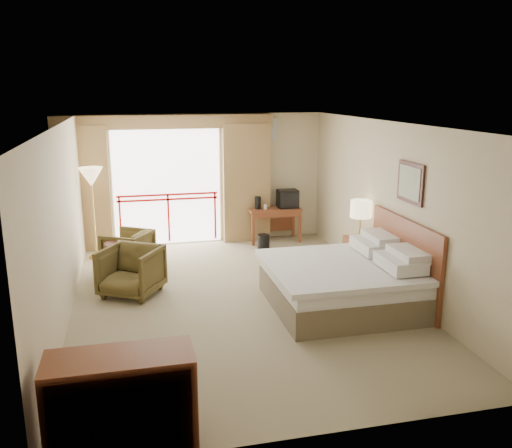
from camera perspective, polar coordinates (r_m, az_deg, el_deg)
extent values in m
plane|color=gray|center=(8.52, -1.82, -7.97)|extent=(7.00, 7.00, 0.00)
plane|color=white|center=(7.91, -1.98, 10.47)|extent=(7.00, 7.00, 0.00)
plane|color=#C9B891|center=(11.50, -5.36, 4.77)|extent=(5.00, 0.00, 5.00)
plane|color=#C9B891|center=(4.88, 6.35, -8.25)|extent=(5.00, 0.00, 5.00)
plane|color=#C9B891|center=(8.02, -19.69, -0.08)|extent=(0.00, 7.00, 7.00)
plane|color=#C9B891|center=(8.93, 14.03, 1.72)|extent=(0.00, 7.00, 7.00)
plane|color=white|center=(11.42, -9.32, 3.82)|extent=(2.40, 0.00, 2.40)
cube|color=red|center=(11.45, -9.26, 2.57)|extent=(2.09, 0.03, 0.04)
cube|color=red|center=(11.43, -9.28, 3.06)|extent=(2.09, 0.03, 0.04)
cube|color=red|center=(11.51, -14.09, 0.35)|extent=(0.04, 0.03, 1.00)
cube|color=red|center=(11.54, -9.18, 0.63)|extent=(0.04, 0.03, 1.00)
cube|color=red|center=(11.64, -4.32, 0.89)|extent=(0.04, 0.03, 1.00)
cube|color=olive|center=(11.30, -17.66, 3.49)|extent=(1.00, 0.26, 2.50)
cube|color=olive|center=(11.52, -1.04, 4.34)|extent=(1.00, 0.26, 2.50)
cube|color=olive|center=(11.17, -9.55, 10.56)|extent=(4.40, 0.22, 0.28)
cube|color=silver|center=(11.60, 1.01, 9.89)|extent=(0.50, 0.04, 0.50)
cube|color=brown|center=(8.31, 8.94, -7.25)|extent=(2.05, 2.00, 0.40)
cube|color=white|center=(8.20, 9.02, -5.30)|extent=(2.01, 1.96, 0.22)
cube|color=white|center=(8.14, 8.73, -4.47)|extent=(2.09, 2.06, 0.08)
cube|color=white|center=(8.02, 14.96, -3.96)|extent=(0.50, 0.75, 0.18)
cube|color=white|center=(8.79, 12.22, -2.22)|extent=(0.50, 0.75, 0.18)
cube|color=white|center=(8.05, 15.83, -3.06)|extent=(0.40, 0.70, 0.14)
cube|color=white|center=(8.81, 13.03, -1.41)|extent=(0.40, 0.70, 0.14)
cube|color=maroon|center=(8.58, 15.33, -3.71)|extent=(0.06, 2.10, 1.30)
cube|color=black|center=(8.31, 15.96, 4.20)|extent=(0.03, 0.72, 0.60)
cube|color=silver|center=(8.30, 15.84, 4.20)|extent=(0.01, 0.60, 0.48)
cube|color=maroon|center=(9.75, 10.87, -3.31)|extent=(0.46, 0.54, 0.65)
cylinder|color=tan|center=(9.69, 10.85, -1.15)|extent=(0.15, 0.15, 0.04)
cylinder|color=tan|center=(9.65, 10.90, -0.04)|extent=(0.03, 0.03, 0.39)
cylinder|color=#FFE5B2|center=(9.58, 10.98, 1.58)|extent=(0.37, 0.37, 0.30)
cube|color=black|center=(9.50, 11.06, -1.47)|extent=(0.23, 0.20, 0.09)
cube|color=maroon|center=(11.54, 1.90, 1.58)|extent=(1.11, 0.54, 0.05)
cube|color=maroon|center=(11.28, -0.30, -0.58)|extent=(0.06, 0.06, 0.68)
cube|color=maroon|center=(11.55, 4.62, -0.29)|extent=(0.06, 0.06, 0.68)
cube|color=maroon|center=(11.72, -0.81, -0.03)|extent=(0.06, 0.06, 0.68)
cube|color=maroon|center=(11.97, 3.94, 0.24)|extent=(0.06, 0.06, 0.68)
cube|color=maroon|center=(11.82, 1.60, 0.46)|extent=(1.02, 0.03, 0.51)
cube|color=maroon|center=(11.33, 2.21, 0.96)|extent=(1.02, 0.03, 0.11)
cube|color=black|center=(11.57, 3.34, 2.67)|extent=(0.43, 0.33, 0.39)
cube|color=black|center=(11.42, 3.58, 2.51)|extent=(0.39, 0.02, 0.31)
cylinder|color=black|center=(11.42, 0.21, 2.23)|extent=(0.13, 0.13, 0.27)
cylinder|color=white|center=(11.43, 1.00, 1.80)|extent=(0.08, 0.08, 0.10)
cylinder|color=black|center=(11.07, 0.80, -1.88)|extent=(0.26, 0.26, 0.30)
imported|color=#433719|center=(10.25, -13.25, -4.49)|extent=(1.05, 1.04, 0.70)
imported|color=#433719|center=(8.94, -12.87, -7.24)|extent=(1.16, 1.17, 0.78)
cylinder|color=black|center=(9.63, -14.03, -2.06)|extent=(0.56, 0.56, 0.04)
cylinder|color=black|center=(9.71, -13.93, -3.70)|extent=(0.07, 0.07, 0.56)
cylinder|color=black|center=(9.80, -13.83, -5.26)|extent=(0.40, 0.40, 0.03)
imported|color=white|center=(9.62, -14.04, -1.93)|extent=(0.25, 0.26, 0.02)
cylinder|color=tan|center=(10.99, -16.41, -3.34)|extent=(0.29, 0.29, 0.03)
cylinder|color=tan|center=(10.80, -16.68, 0.47)|extent=(0.03, 0.03, 1.53)
cone|color=#FFE5B2|center=(10.64, -16.99, 4.75)|extent=(0.45, 0.45, 0.36)
cube|color=maroon|center=(5.32, -13.95, -17.54)|extent=(1.33, 0.55, 0.89)
cube|color=black|center=(5.09, -13.97, -19.16)|extent=(1.22, 0.02, 0.78)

